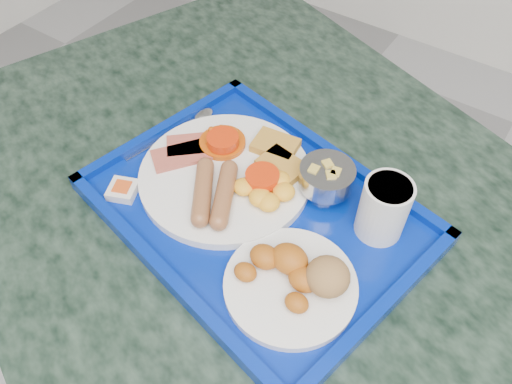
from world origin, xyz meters
TOP-DOWN VIEW (x-y plane):
  - table at (-0.91, 1.17)m, footprint 1.51×1.27m
  - tray at (-0.95, 1.15)m, footprint 0.56×0.46m
  - main_plate at (-1.02, 1.18)m, footprint 0.28×0.28m
  - bread_plate at (-0.83, 1.07)m, footprint 0.18×0.18m
  - fruit_bowl at (-0.88, 1.24)m, footprint 0.08×0.08m
  - juice_cup at (-0.78, 1.22)m, footprint 0.07×0.07m
  - spoon at (-1.15, 1.25)m, footprint 0.04×0.18m
  - knife at (-1.17, 1.19)m, footprint 0.05×0.16m
  - jam_packet at (-1.14, 1.06)m, footprint 0.06×0.06m

SIDE VIEW (x-z plane):
  - table at x=-0.91m, z-range 0.20..1.00m
  - tray at x=-0.95m, z-range 0.80..0.83m
  - knife at x=-1.17m, z-range 0.82..0.83m
  - spoon at x=-1.15m, z-range 0.82..0.83m
  - jam_packet at x=-1.14m, z-range 0.82..0.84m
  - main_plate at x=-1.02m, z-range 0.81..0.86m
  - bread_plate at x=-0.83m, z-range 0.81..0.87m
  - fruit_bowl at x=-0.88m, z-range 0.83..0.89m
  - juice_cup at x=-0.78m, z-range 0.82..0.92m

